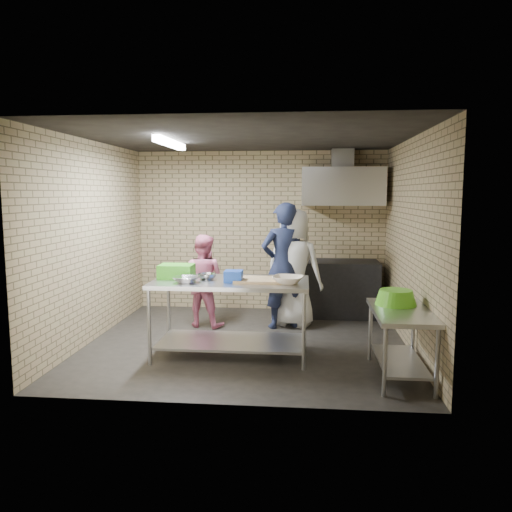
{
  "coord_description": "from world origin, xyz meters",
  "views": [
    {
      "loc": [
        0.75,
        -6.49,
        2.0
      ],
      "look_at": [
        0.1,
        0.2,
        1.15
      ],
      "focal_mm": 35.17,
      "sensor_mm": 36.0,
      "label": 1
    }
  ],
  "objects_px": {
    "green_crate": "(176,271)",
    "bottle_red": "(345,191)",
    "bottle_green": "(369,192)",
    "man_navy": "(283,266)",
    "blue_tub": "(233,276)",
    "green_basin": "(396,297)",
    "woman_pink": "(203,281)",
    "side_counter": "(400,344)",
    "prep_table": "(231,318)",
    "stove": "(341,288)",
    "woman_white": "(294,268)"
  },
  "relations": [
    {
      "from": "stove",
      "to": "woman_white",
      "type": "distance_m",
      "value": 1.12
    },
    {
      "from": "green_basin",
      "to": "man_navy",
      "type": "relative_size",
      "value": 0.25
    },
    {
      "from": "blue_tub",
      "to": "bottle_green",
      "type": "bearing_deg",
      "value": 53.46
    },
    {
      "from": "blue_tub",
      "to": "woman_pink",
      "type": "distance_m",
      "value": 1.63
    },
    {
      "from": "side_counter",
      "to": "stove",
      "type": "bearing_deg",
      "value": 99.29
    },
    {
      "from": "woman_pink",
      "to": "woman_white",
      "type": "bearing_deg",
      "value": -161.33
    },
    {
      "from": "stove",
      "to": "man_navy",
      "type": "distance_m",
      "value": 1.32
    },
    {
      "from": "prep_table",
      "to": "stove",
      "type": "xyz_separation_m",
      "value": [
        1.49,
        2.21,
        -0.02
      ]
    },
    {
      "from": "blue_tub",
      "to": "woman_pink",
      "type": "bearing_deg",
      "value": 114.86
    },
    {
      "from": "bottle_green",
      "to": "man_navy",
      "type": "distance_m",
      "value": 2.04
    },
    {
      "from": "woman_pink",
      "to": "side_counter",
      "type": "bearing_deg",
      "value": 155.96
    },
    {
      "from": "green_crate",
      "to": "green_basin",
      "type": "bearing_deg",
      "value": -8.98
    },
    {
      "from": "green_basin",
      "to": "woman_pink",
      "type": "height_order",
      "value": "woman_pink"
    },
    {
      "from": "stove",
      "to": "green_crate",
      "type": "relative_size",
      "value": 2.86
    },
    {
      "from": "bottle_green",
      "to": "bottle_red",
      "type": "bearing_deg",
      "value": 180.0
    },
    {
      "from": "woman_pink",
      "to": "prep_table",
      "type": "bearing_deg",
      "value": 127.21
    },
    {
      "from": "man_navy",
      "to": "bottle_green",
      "type": "bearing_deg",
      "value": -163.42
    },
    {
      "from": "green_crate",
      "to": "bottle_red",
      "type": "xyz_separation_m",
      "value": [
        2.24,
        2.33,
        1.0
      ]
    },
    {
      "from": "blue_tub",
      "to": "man_navy",
      "type": "height_order",
      "value": "man_navy"
    },
    {
      "from": "stove",
      "to": "blue_tub",
      "type": "distance_m",
      "value": 2.78
    },
    {
      "from": "green_crate",
      "to": "bottle_green",
      "type": "xyz_separation_m",
      "value": [
        2.64,
        2.33,
        0.99
      ]
    },
    {
      "from": "prep_table",
      "to": "green_basin",
      "type": "relative_size",
      "value": 4.1
    },
    {
      "from": "man_navy",
      "to": "woman_white",
      "type": "bearing_deg",
      "value": -163.06
    },
    {
      "from": "stove",
      "to": "prep_table",
      "type": "bearing_deg",
      "value": -123.98
    },
    {
      "from": "prep_table",
      "to": "man_navy",
      "type": "bearing_deg",
      "value": 67.1
    },
    {
      "from": "green_crate",
      "to": "bottle_red",
      "type": "height_order",
      "value": "bottle_red"
    },
    {
      "from": "side_counter",
      "to": "bottle_green",
      "type": "height_order",
      "value": "bottle_green"
    },
    {
      "from": "prep_table",
      "to": "stove",
      "type": "bearing_deg",
      "value": 56.02
    },
    {
      "from": "side_counter",
      "to": "prep_table",
      "type": "bearing_deg",
      "value": 164.33
    },
    {
      "from": "man_navy",
      "to": "woman_pink",
      "type": "relative_size",
      "value": 1.34
    },
    {
      "from": "prep_table",
      "to": "bottle_red",
      "type": "bearing_deg",
      "value": 57.86
    },
    {
      "from": "stove",
      "to": "bottle_green",
      "type": "relative_size",
      "value": 8.0
    },
    {
      "from": "prep_table",
      "to": "woman_white",
      "type": "height_order",
      "value": "woman_white"
    },
    {
      "from": "stove",
      "to": "green_basin",
      "type": "bearing_deg",
      "value": -80.24
    },
    {
      "from": "side_counter",
      "to": "woman_pink",
      "type": "height_order",
      "value": "woman_pink"
    },
    {
      "from": "side_counter",
      "to": "blue_tub",
      "type": "relative_size",
      "value": 5.72
    },
    {
      "from": "man_navy",
      "to": "woman_pink",
      "type": "distance_m",
      "value": 1.23
    },
    {
      "from": "prep_table",
      "to": "green_crate",
      "type": "height_order",
      "value": "green_crate"
    },
    {
      "from": "blue_tub",
      "to": "green_basin",
      "type": "relative_size",
      "value": 0.46
    },
    {
      "from": "prep_table",
      "to": "man_navy",
      "type": "height_order",
      "value": "man_navy"
    },
    {
      "from": "woman_white",
      "to": "woman_pink",
      "type": "bearing_deg",
      "value": 25.04
    },
    {
      "from": "man_navy",
      "to": "green_basin",
      "type": "bearing_deg",
      "value": 106.92
    },
    {
      "from": "blue_tub",
      "to": "bottle_green",
      "type": "height_order",
      "value": "bottle_green"
    },
    {
      "from": "green_crate",
      "to": "woman_white",
      "type": "distance_m",
      "value": 1.99
    },
    {
      "from": "prep_table",
      "to": "stove",
      "type": "relative_size",
      "value": 1.57
    },
    {
      "from": "bottle_green",
      "to": "man_navy",
      "type": "relative_size",
      "value": 0.08
    },
    {
      "from": "green_basin",
      "to": "woman_pink",
      "type": "distance_m",
      "value": 3.03
    },
    {
      "from": "woman_white",
      "to": "side_counter",
      "type": "bearing_deg",
      "value": 139.41
    },
    {
      "from": "woman_white",
      "to": "green_basin",
      "type": "bearing_deg",
      "value": 142.35
    },
    {
      "from": "bottle_red",
      "to": "bottle_green",
      "type": "xyz_separation_m",
      "value": [
        0.4,
        0.0,
        -0.01
      ]
    }
  ]
}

